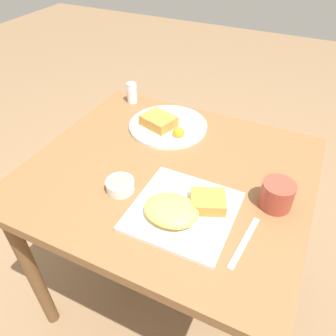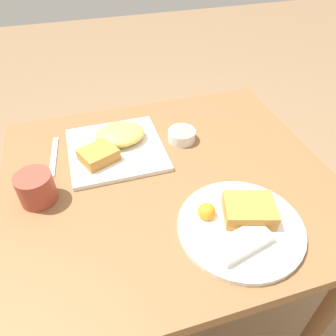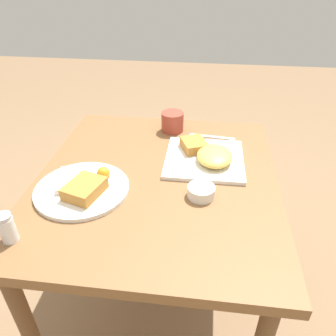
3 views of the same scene
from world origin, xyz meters
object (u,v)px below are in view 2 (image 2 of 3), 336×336
plate_oval_far (241,223)px  sauce_ramekin (182,135)px  butter_knife (54,156)px  plate_square_near (115,144)px  coffee_mug (36,188)px

plate_oval_far → sauce_ramekin: bearing=-86.6°
butter_knife → plate_square_near: bearing=90.3°
plate_square_near → plate_oval_far: plate_square_near is taller
plate_square_near → plate_oval_far: (-0.23, 0.39, -0.01)m
plate_oval_far → butter_knife: size_ratio=1.60×
plate_square_near → butter_knife: size_ratio=1.50×
sauce_ramekin → coffee_mug: 0.46m
plate_square_near → butter_knife: plate_square_near is taller
coffee_mug → plate_oval_far: bearing=152.8°
coffee_mug → plate_square_near: bearing=-146.4°
plate_square_near → butter_knife: (0.19, -0.02, -0.02)m
plate_square_near → plate_oval_far: 0.45m
plate_square_near → sauce_ramekin: 0.21m
sauce_ramekin → coffee_mug: coffee_mug is taller
plate_oval_far → sauce_ramekin: size_ratio=3.48×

